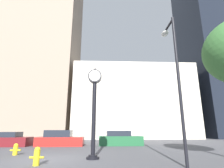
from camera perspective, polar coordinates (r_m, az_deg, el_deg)
The scene contains 11 objects.
ground_plane at distance 10.42m, azimuth -20.19°, elevation -22.24°, with size 200.00×200.00×0.00m, color #515156.
building_tall_tower at distance 40.24m, azimuth -21.82°, elevation 11.92°, with size 14.41×12.00×37.55m.
building_storefront_row at distance 34.64m, azimuth 6.39°, elevation -6.39°, with size 21.22×12.00×12.83m.
building_glass_modern at distance 43.79m, azimuth 28.86°, elevation 9.42°, with size 8.80×12.00×35.99m.
street_clock at distance 10.15m, azimuth -5.84°, elevation -6.22°, with size 0.80×0.70×5.12m.
car_maroon at distance 19.79m, azimuth -30.60°, elevation -15.49°, with size 3.82×1.87×1.30m.
car_red at distance 18.34m, azimuth -16.60°, elevation -16.89°, with size 4.43×2.05×1.47m.
car_green at distance 18.24m, azimuth 2.61°, elevation -17.52°, with size 4.32×2.04×1.40m.
fire_hydrant_near at distance 12.99m, azimuth -28.96°, elevation -18.12°, with size 0.63×0.28×0.69m.
fire_hydrant_far at distance 8.98m, azimuth -23.33°, elevation -20.77°, with size 0.62×0.27×0.78m.
street_lamp_right at distance 9.21m, azimuth 19.63°, elevation 5.90°, with size 0.36×1.57×7.07m.
Camera 1 is at (2.90, -9.88, 1.54)m, focal length 28.00 mm.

